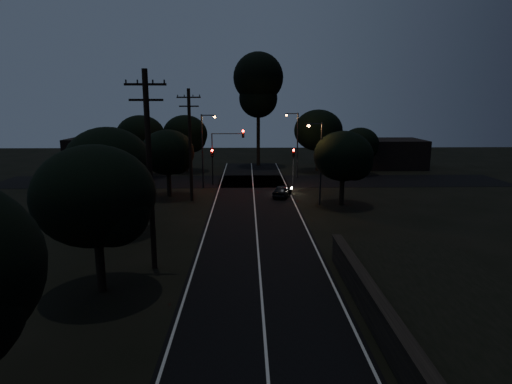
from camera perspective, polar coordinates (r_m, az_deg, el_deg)
name	(u,v)px	position (r m, az deg, el deg)	size (l,w,h in m)	color
road_surface	(254,202)	(40.37, -0.22, -1.36)	(60.00, 70.00, 0.03)	black
utility_pole_mid	(150,169)	(24.03, -14.00, 3.05)	(2.20, 0.30, 11.00)	black
utility_pole_far	(190,143)	(40.69, -8.78, 6.42)	(2.20, 0.30, 10.50)	black
tree_left_b	(98,199)	(21.74, -20.27, -0.85)	(5.79, 5.79, 7.35)	black
tree_left_c	(111,165)	(31.84, -18.79, 3.38)	(6.02, 6.02, 7.61)	black
tree_left_d	(169,154)	(43.03, -11.47, 5.05)	(5.25, 5.25, 6.66)	black
tree_far_nw	(187,135)	(58.77, -9.23, 7.50)	(5.98, 5.98, 7.57)	black
tree_far_w	(142,137)	(55.77, -14.93, 7.11)	(6.02, 6.02, 7.68)	black
tree_far_ne	(320,131)	(59.00, 8.54, 7.99)	(6.55, 6.55, 8.29)	black
tree_far_e	(362,144)	(57.29, 13.89, 6.21)	(4.77, 4.77, 6.05)	black
tree_right_a	(345,157)	(39.38, 11.85, 4.53)	(5.33, 5.33, 6.78)	black
tall_pine	(258,84)	(63.23, 0.31, 14.16)	(7.16, 7.16, 16.28)	black
building_left	(109,153)	(63.58, -18.97, 4.89)	(10.00, 8.00, 4.40)	black
building_right	(390,153)	(64.98, 17.41, 4.95)	(9.00, 7.00, 4.00)	black
signal_left	(212,160)	(48.74, -5.84, 4.26)	(0.28, 0.35, 4.10)	black
signal_right	(293,160)	(48.87, 5.01, 4.30)	(0.28, 0.35, 4.10)	black
signal_mast	(227,147)	(48.46, -3.88, 6.04)	(3.70, 0.35, 6.25)	black
streetlight_a	(204,146)	(46.62, -6.95, 6.11)	(1.66, 0.26, 8.00)	black
streetlight_b	(296,141)	(52.71, 5.35, 6.82)	(1.66, 0.26, 8.00)	black
streetlight_c	(319,158)	(39.03, 8.42, 4.52)	(1.46, 0.26, 7.50)	black
car	(282,191)	(42.62, 3.52, 0.14)	(1.42, 3.52, 1.20)	black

